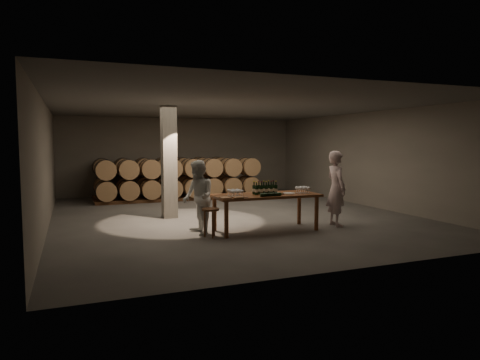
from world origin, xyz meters
name	(u,v)px	position (x,y,z in m)	size (l,w,h in m)	color
room	(169,162)	(-1.80, 0.20, 1.60)	(12.00, 12.00, 12.00)	#4E4B49
tasting_table	(266,198)	(0.00, -2.50, 0.80)	(2.60, 1.10, 0.90)	brown
barrel_stack_back	(163,176)	(-0.96, 5.20, 0.83)	(5.48, 0.95, 1.57)	brown
barrel_stack_front	(181,178)	(-0.57, 3.80, 0.83)	(6.26, 0.95, 1.57)	brown
bottle_cluster	(265,189)	(-0.01, -2.47, 1.02)	(0.60, 0.23, 0.33)	black
lying_bottles	(271,195)	(-0.06, -2.91, 0.94)	(0.62, 0.08, 0.08)	black
glass_cluster_left	(235,191)	(-0.84, -2.61, 1.02)	(0.30, 0.41, 0.16)	silver
glass_cluster_right	(303,188)	(0.96, -2.61, 1.02)	(0.30, 0.30, 0.17)	silver
plate	(289,193)	(0.59, -2.59, 0.91)	(0.30, 0.30, 0.02)	silver
notebook_near	(238,198)	(-0.91, -2.95, 0.92)	(0.23, 0.18, 0.03)	#925D35
notebook_corner	(225,198)	(-1.18, -2.86, 0.91)	(0.22, 0.28, 0.02)	#925D35
pen	(246,197)	(-0.71, -2.92, 0.91)	(0.01, 0.01, 0.14)	black
stool	(210,214)	(-1.49, -2.72, 0.54)	(0.40, 0.40, 0.66)	brown
person_man	(336,189)	(1.95, -2.62, 0.98)	(0.71, 0.47, 1.95)	beige
person_woman	(198,197)	(-1.66, -2.31, 0.88)	(0.85, 0.67, 1.76)	silver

